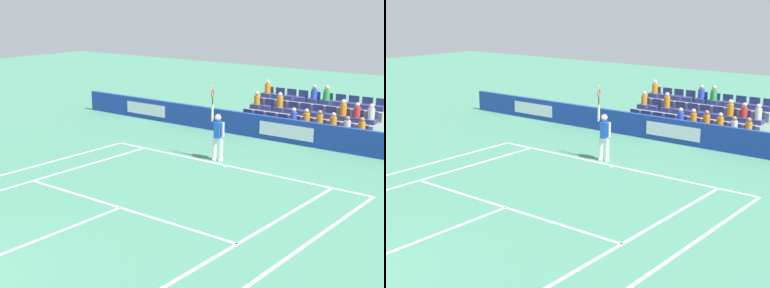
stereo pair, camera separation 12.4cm
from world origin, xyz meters
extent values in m
cube|color=white|center=(0.00, -11.89, 0.00)|extent=(10.97, 0.10, 0.01)
cube|color=white|center=(0.00, -6.40, 0.00)|extent=(8.23, 0.10, 0.01)
cube|color=white|center=(0.00, -3.20, 0.00)|extent=(0.10, 6.40, 0.01)
cube|color=white|center=(4.12, -5.95, 0.00)|extent=(0.10, 11.89, 0.01)
cube|color=white|center=(-4.12, -5.95, 0.00)|extent=(0.10, 11.89, 0.01)
cube|color=white|center=(-5.49, -5.95, 0.00)|extent=(0.10, 11.89, 0.01)
cube|color=white|center=(0.00, -11.79, 0.00)|extent=(0.10, 0.20, 0.01)
cube|color=#193899|center=(0.00, -16.29, 0.51)|extent=(23.96, 0.20, 1.03)
cube|color=white|center=(0.00, -16.18, 0.51)|extent=(2.56, 0.01, 0.58)
cube|color=white|center=(7.99, -16.18, 0.51)|extent=(2.56, 0.01, 0.58)
cylinder|color=white|center=(0.58, -12.28, 0.45)|extent=(0.16, 0.16, 0.90)
cylinder|color=white|center=(0.80, -12.20, 0.45)|extent=(0.16, 0.16, 0.90)
cube|color=white|center=(0.58, -12.28, 0.04)|extent=(0.20, 0.28, 0.08)
cube|color=white|center=(0.80, -12.20, 0.04)|extent=(0.20, 0.28, 0.08)
cube|color=#1947B2|center=(0.69, -12.24, 1.20)|extent=(0.33, 0.41, 0.60)
sphere|color=beige|center=(0.69, -12.24, 1.66)|extent=(0.24, 0.24, 0.24)
cylinder|color=beige|center=(0.90, -12.17, 1.81)|extent=(0.09, 0.09, 0.62)
cylinder|color=beige|center=(0.47, -12.27, 1.22)|extent=(0.09, 0.09, 0.56)
cylinder|color=black|center=(0.90, -12.17, 2.26)|extent=(0.04, 0.04, 0.28)
torus|color=red|center=(0.90, -12.17, 2.54)|extent=(0.13, 0.30, 0.31)
sphere|color=#D1E533|center=(0.90, -12.17, 2.82)|extent=(0.07, 0.07, 0.07)
cube|color=gray|center=(0.00, -17.37, 0.21)|extent=(6.20, 0.95, 0.42)
cube|color=navy|center=(-2.79, -17.37, 0.52)|extent=(0.48, 0.44, 0.20)
cube|color=navy|center=(-2.79, -17.57, 0.77)|extent=(0.48, 0.04, 0.30)
cube|color=navy|center=(-2.17, -17.37, 0.52)|extent=(0.48, 0.44, 0.20)
cube|color=navy|center=(-2.17, -17.57, 0.77)|extent=(0.48, 0.04, 0.30)
cube|color=navy|center=(-1.55, -17.37, 0.52)|extent=(0.48, 0.44, 0.20)
cube|color=navy|center=(-1.55, -17.57, 0.77)|extent=(0.48, 0.04, 0.30)
cube|color=navy|center=(-0.93, -17.37, 0.52)|extent=(0.48, 0.44, 0.20)
cube|color=navy|center=(-0.93, -17.57, 0.77)|extent=(0.48, 0.04, 0.30)
cube|color=navy|center=(-0.31, -17.37, 0.52)|extent=(0.48, 0.44, 0.20)
cube|color=navy|center=(-0.31, -17.57, 0.77)|extent=(0.48, 0.04, 0.30)
cube|color=navy|center=(0.31, -17.37, 0.52)|extent=(0.48, 0.44, 0.20)
cube|color=navy|center=(0.31, -17.57, 0.77)|extent=(0.48, 0.04, 0.30)
cube|color=navy|center=(0.93, -17.37, 0.52)|extent=(0.48, 0.44, 0.20)
cube|color=navy|center=(0.93, -17.57, 0.77)|extent=(0.48, 0.04, 0.30)
cube|color=navy|center=(1.55, -17.37, 0.52)|extent=(0.48, 0.44, 0.20)
cube|color=navy|center=(1.55, -17.57, 0.77)|extent=(0.48, 0.04, 0.30)
cube|color=navy|center=(2.17, -17.37, 0.52)|extent=(0.48, 0.44, 0.20)
cube|color=navy|center=(2.17, -17.57, 0.77)|extent=(0.48, 0.04, 0.30)
cube|color=navy|center=(2.79, -17.37, 0.52)|extent=(0.48, 0.44, 0.20)
cube|color=navy|center=(2.79, -17.57, 0.77)|extent=(0.48, 0.04, 0.30)
cube|color=gray|center=(0.00, -18.32, 0.42)|extent=(6.20, 0.95, 0.84)
cube|color=navy|center=(-2.79, -18.32, 0.94)|extent=(0.48, 0.44, 0.20)
cube|color=navy|center=(-2.79, -18.52, 1.19)|extent=(0.48, 0.04, 0.30)
cube|color=navy|center=(-2.17, -18.32, 0.94)|extent=(0.48, 0.44, 0.20)
cube|color=navy|center=(-2.17, -18.52, 1.19)|extent=(0.48, 0.04, 0.30)
cube|color=navy|center=(-1.55, -18.32, 0.94)|extent=(0.48, 0.44, 0.20)
cube|color=navy|center=(-1.55, -18.52, 1.19)|extent=(0.48, 0.04, 0.30)
cube|color=navy|center=(-0.93, -18.32, 0.94)|extent=(0.48, 0.44, 0.20)
cube|color=navy|center=(-0.93, -18.52, 1.19)|extent=(0.48, 0.04, 0.30)
cube|color=navy|center=(-0.31, -18.32, 0.94)|extent=(0.48, 0.44, 0.20)
cube|color=navy|center=(-0.31, -18.52, 1.19)|extent=(0.48, 0.04, 0.30)
cube|color=navy|center=(0.31, -18.32, 0.94)|extent=(0.48, 0.44, 0.20)
cube|color=navy|center=(0.31, -18.52, 1.19)|extent=(0.48, 0.04, 0.30)
cube|color=navy|center=(0.93, -18.32, 0.94)|extent=(0.48, 0.44, 0.20)
cube|color=navy|center=(0.93, -18.52, 1.19)|extent=(0.48, 0.04, 0.30)
cube|color=navy|center=(1.55, -18.32, 0.94)|extent=(0.48, 0.44, 0.20)
cube|color=navy|center=(1.55, -18.52, 1.19)|extent=(0.48, 0.04, 0.30)
cube|color=navy|center=(2.17, -18.32, 0.94)|extent=(0.48, 0.44, 0.20)
cube|color=navy|center=(2.17, -18.52, 1.19)|extent=(0.48, 0.04, 0.30)
cube|color=navy|center=(2.79, -18.32, 0.94)|extent=(0.48, 0.44, 0.20)
cube|color=navy|center=(2.79, -18.52, 1.19)|extent=(0.48, 0.04, 0.30)
cube|color=gray|center=(0.00, -19.27, 0.63)|extent=(6.20, 0.95, 1.26)
cube|color=navy|center=(-2.79, -19.27, 1.36)|extent=(0.48, 0.44, 0.20)
cube|color=navy|center=(-2.79, -19.47, 1.61)|extent=(0.48, 0.04, 0.30)
cube|color=navy|center=(-2.17, -19.27, 1.36)|extent=(0.48, 0.44, 0.20)
cube|color=navy|center=(-2.17, -19.47, 1.61)|extent=(0.48, 0.04, 0.30)
cube|color=navy|center=(-1.55, -19.27, 1.36)|extent=(0.48, 0.44, 0.20)
cube|color=navy|center=(-1.55, -19.47, 1.61)|extent=(0.48, 0.04, 0.30)
cube|color=navy|center=(-0.93, -19.27, 1.36)|extent=(0.48, 0.44, 0.20)
cube|color=navy|center=(-0.93, -19.47, 1.61)|extent=(0.48, 0.04, 0.30)
cube|color=navy|center=(-0.31, -19.27, 1.36)|extent=(0.48, 0.44, 0.20)
cube|color=navy|center=(-0.31, -19.47, 1.61)|extent=(0.48, 0.04, 0.30)
cube|color=navy|center=(0.31, -19.27, 1.36)|extent=(0.48, 0.44, 0.20)
cube|color=navy|center=(0.31, -19.47, 1.61)|extent=(0.48, 0.04, 0.30)
cube|color=navy|center=(0.93, -19.27, 1.36)|extent=(0.48, 0.44, 0.20)
cube|color=navy|center=(0.93, -19.47, 1.61)|extent=(0.48, 0.04, 0.30)
cube|color=navy|center=(1.55, -19.27, 1.36)|extent=(0.48, 0.44, 0.20)
cube|color=navy|center=(1.55, -19.47, 1.61)|extent=(0.48, 0.04, 0.30)
cube|color=navy|center=(2.17, -19.27, 1.36)|extent=(0.48, 0.44, 0.20)
cube|color=navy|center=(2.17, -19.47, 1.61)|extent=(0.48, 0.04, 0.30)
cube|color=navy|center=(2.79, -19.27, 1.36)|extent=(0.48, 0.44, 0.20)
cube|color=navy|center=(2.79, -19.47, 1.61)|extent=(0.48, 0.04, 0.30)
cylinder|color=orange|center=(2.79, -19.32, 1.68)|extent=(0.28, 0.28, 0.44)
sphere|color=beige|center=(2.79, -19.32, 2.00)|extent=(0.20, 0.20, 0.20)
cylinder|color=orange|center=(-1.55, -17.42, 0.87)|extent=(0.28, 0.28, 0.50)
sphere|color=#D3A884|center=(-1.55, -17.42, 1.22)|extent=(0.20, 0.20, 0.20)
cylinder|color=orange|center=(-1.55, -18.37, 1.29)|extent=(0.28, 0.28, 0.51)
sphere|color=beige|center=(-1.55, -18.37, 1.65)|extent=(0.20, 0.20, 0.20)
cylinder|color=blue|center=(0.31, -17.42, 0.86)|extent=(0.28, 0.28, 0.49)
sphere|color=beige|center=(0.31, -17.42, 1.21)|extent=(0.20, 0.20, 0.20)
cylinder|color=white|center=(-2.79, -18.37, 1.27)|extent=(0.28, 0.28, 0.46)
sphere|color=beige|center=(-2.79, -18.37, 1.60)|extent=(0.20, 0.20, 0.20)
cylinder|color=orange|center=(-2.79, -17.42, 0.85)|extent=(0.28, 0.28, 0.45)
sphere|color=#9E7251|center=(-2.79, -17.42, 1.17)|extent=(0.20, 0.20, 0.20)
cylinder|color=blue|center=(0.31, -19.32, 1.68)|extent=(0.28, 0.28, 0.43)
sphere|color=#D3A884|center=(0.31, -19.32, 1.99)|extent=(0.20, 0.20, 0.20)
cylinder|color=orange|center=(2.79, -18.37, 1.25)|extent=(0.28, 0.28, 0.42)
sphere|color=#D3A884|center=(2.79, -18.37, 1.56)|extent=(0.20, 0.20, 0.20)
cylinder|color=orange|center=(-0.31, -17.42, 0.88)|extent=(0.28, 0.28, 0.51)
sphere|color=#D3A884|center=(-0.31, -17.42, 1.23)|extent=(0.20, 0.20, 0.20)
cylinder|color=white|center=(-2.17, -17.42, 0.83)|extent=(0.28, 0.28, 0.43)
sphere|color=#9E7251|center=(-2.17, -17.42, 1.15)|extent=(0.20, 0.20, 0.20)
cylinder|color=red|center=(-2.17, -18.37, 1.26)|extent=(0.28, 0.28, 0.44)
sphere|color=#D3A884|center=(-2.17, -18.37, 1.58)|extent=(0.20, 0.20, 0.20)
cylinder|color=orange|center=(-0.93, -17.42, 0.88)|extent=(0.28, 0.28, 0.52)
sphere|color=#9E7251|center=(-0.93, -17.42, 1.24)|extent=(0.20, 0.20, 0.20)
cylinder|color=orange|center=(1.55, -18.37, 1.29)|extent=(0.28, 0.28, 0.50)
sphere|color=beige|center=(1.55, -18.37, 1.64)|extent=(0.20, 0.20, 0.20)
cylinder|color=green|center=(-0.31, -19.32, 1.69)|extent=(0.28, 0.28, 0.46)
sphere|color=#D3A884|center=(-0.31, -19.32, 2.02)|extent=(0.20, 0.20, 0.20)
camera|label=1|loc=(-11.38, 4.68, 5.95)|focal=53.57mm
camera|label=2|loc=(-11.48, 4.60, 5.95)|focal=53.57mm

